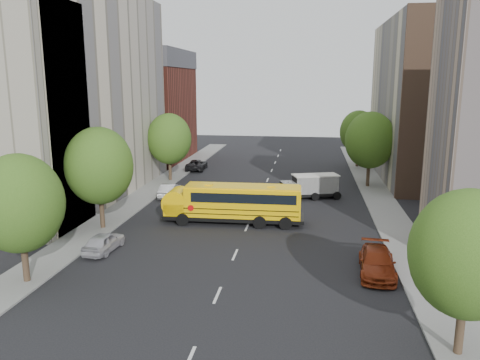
% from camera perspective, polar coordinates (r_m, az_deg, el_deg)
% --- Properties ---
extents(ground, '(120.00, 120.00, 0.00)m').
position_cam_1_polar(ground, '(38.66, 1.25, -4.88)').
color(ground, black).
rests_on(ground, ground).
extents(sidewalk_left, '(3.00, 80.00, 0.12)m').
position_cam_1_polar(sidewalk_left, '(46.08, -12.29, -2.31)').
color(sidewalk_left, slate).
rests_on(sidewalk_left, ground).
extents(sidewalk_right, '(3.00, 80.00, 0.12)m').
position_cam_1_polar(sidewalk_right, '(43.73, 17.25, -3.35)').
color(sidewalk_right, slate).
rests_on(sidewalk_right, ground).
extents(lane_markings, '(0.15, 64.00, 0.01)m').
position_cam_1_polar(lane_markings, '(48.26, 2.74, -1.46)').
color(lane_markings, silver).
rests_on(lane_markings, ground).
extents(building_left_cream, '(10.00, 26.00, 20.00)m').
position_cam_1_polar(building_left_cream, '(48.34, -19.74, 9.85)').
color(building_left_cream, beige).
rests_on(building_left_cream, ground).
extents(building_left_redbrick, '(10.00, 15.00, 13.00)m').
position_cam_1_polar(building_left_redbrick, '(68.71, -10.89, 7.83)').
color(building_left_redbrick, maroon).
rests_on(building_left_redbrick, ground).
extents(building_left_near, '(10.00, 7.00, 17.00)m').
position_cam_1_polar(building_left_near, '(39.44, -26.74, 6.77)').
color(building_left_near, beige).
rests_on(building_left_near, ground).
extents(building_right_far, '(10.00, 22.00, 18.00)m').
position_cam_1_polar(building_right_far, '(58.32, 21.99, 8.95)').
color(building_right_far, beige).
rests_on(building_right_far, ground).
extents(building_right_sidewall, '(10.10, 0.30, 18.00)m').
position_cam_1_polar(building_right_sidewall, '(47.70, 25.02, 8.21)').
color(building_right_sidewall, brown).
rests_on(building_right_sidewall, ground).
extents(street_tree_0, '(4.80, 4.80, 7.41)m').
position_cam_1_polar(street_tree_0, '(28.32, -25.30, -2.61)').
color(street_tree_0, '#38281C').
rests_on(street_tree_0, ground).
extents(street_tree_1, '(5.12, 5.12, 7.90)m').
position_cam_1_polar(street_tree_1, '(36.78, -16.80, 1.66)').
color(street_tree_1, '#38281C').
rests_on(street_tree_1, ground).
extents(street_tree_2, '(4.99, 4.99, 7.71)m').
position_cam_1_polar(street_tree_2, '(53.44, -8.63, 4.98)').
color(street_tree_2, '#38281C').
rests_on(street_tree_2, ground).
extents(street_tree_3, '(4.61, 4.61, 7.11)m').
position_cam_1_polar(street_tree_3, '(20.91, 26.04, -8.14)').
color(street_tree_3, '#38281C').
rests_on(street_tree_3, ground).
extents(street_tree_4, '(5.25, 5.25, 8.10)m').
position_cam_1_polar(street_tree_4, '(51.49, 15.57, 4.69)').
color(street_tree_4, '#38281C').
rests_on(street_tree_4, ground).
extents(street_tree_5, '(4.86, 4.86, 7.51)m').
position_cam_1_polar(street_tree_5, '(63.38, 14.26, 5.72)').
color(street_tree_5, '#38281C').
rests_on(street_tree_5, ground).
extents(school_bus, '(11.30, 3.02, 3.17)m').
position_cam_1_polar(school_bus, '(37.39, -0.94, -2.65)').
color(school_bus, black).
rests_on(school_bus, ground).
extents(safari_truck, '(5.75, 3.49, 2.33)m').
position_cam_1_polar(safari_truck, '(45.93, 8.63, -0.71)').
color(safari_truck, black).
rests_on(safari_truck, ground).
extents(parked_car_0, '(1.78, 3.95, 1.31)m').
position_cam_1_polar(parked_car_0, '(32.85, -16.27, -7.26)').
color(parked_car_0, '#B4B2BA').
rests_on(parked_car_0, ground).
extents(parked_car_1, '(1.61, 4.14, 1.35)m').
position_cam_1_polar(parked_car_1, '(46.59, -8.57, -1.23)').
color(parked_car_1, silver).
rests_on(parked_car_1, ground).
extents(parked_car_2, '(2.43, 4.92, 1.34)m').
position_cam_1_polar(parked_car_2, '(60.40, -5.30, 1.88)').
color(parked_car_2, black).
rests_on(parked_car_2, ground).
extents(parked_car_3, '(2.35, 5.08, 1.44)m').
position_cam_1_polar(parked_car_3, '(29.18, 16.37, -9.61)').
color(parked_car_3, maroon).
rests_on(parked_car_3, ground).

